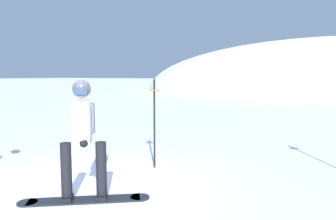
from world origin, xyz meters
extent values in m
plane|color=white|center=(0.00, 0.00, 0.00)|extent=(300.00, 300.00, 0.00)
ellipsoid|color=white|center=(3.42, 38.03, 0.00)|extent=(42.67, 38.40, 11.72)
cube|color=black|center=(0.29, -0.31, 0.01)|extent=(1.45, 1.10, 0.02)
cylinder|color=black|center=(0.94, 0.12, 0.01)|extent=(0.28, 0.28, 0.02)
cylinder|color=black|center=(-0.36, -0.75, 0.01)|extent=(0.28, 0.28, 0.02)
cube|color=black|center=(0.49, -0.18, 0.05)|extent=(0.26, 0.29, 0.06)
cube|color=black|center=(0.09, -0.45, 0.05)|extent=(0.26, 0.29, 0.06)
cylinder|color=black|center=(0.49, -0.18, 0.43)|extent=(0.15, 0.15, 0.82)
cylinder|color=black|center=(0.09, -0.45, 0.43)|extent=(0.15, 0.15, 0.82)
cube|color=silver|center=(0.29, -0.31, 1.13)|extent=(0.38, 0.42, 0.58)
cylinder|color=silver|center=(0.16, -0.12, 1.13)|extent=(0.20, 0.18, 0.57)
cylinder|color=silver|center=(0.42, -0.50, 1.13)|extent=(0.20, 0.18, 0.57)
sphere|color=black|center=(0.18, -0.08, 0.88)|extent=(0.11, 0.11, 0.11)
sphere|color=black|center=(0.46, -0.50, 0.88)|extent=(0.11, 0.11, 0.11)
cube|color=slate|center=(0.18, -0.15, 1.15)|extent=(0.33, 0.31, 0.44)
cube|color=slate|center=(0.12, -0.06, 1.07)|extent=(0.20, 0.16, 0.20)
sphere|color=tan|center=(0.29, -0.31, 1.56)|extent=(0.21, 0.21, 0.21)
sphere|color=#4C4C56|center=(0.29, -0.31, 1.59)|extent=(0.25, 0.25, 0.25)
cube|color=navy|center=(0.36, -0.42, 1.56)|extent=(0.16, 0.12, 0.08)
cylinder|color=black|center=(0.37, 1.60, 0.84)|extent=(0.04, 0.04, 1.67)
cylinder|color=orange|center=(0.37, 1.60, 1.49)|extent=(0.20, 0.20, 0.02)
cone|color=black|center=(0.37, 1.60, 1.71)|extent=(0.04, 0.04, 0.08)
camera|label=1|loc=(3.32, -3.75, 1.78)|focal=34.66mm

